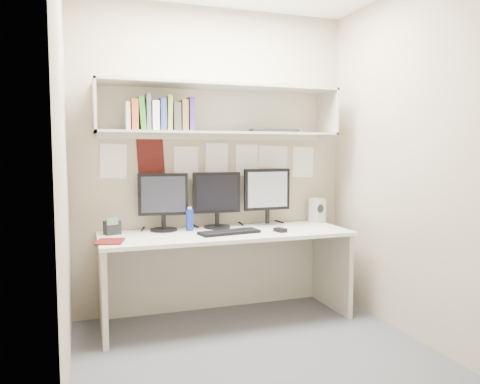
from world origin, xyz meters
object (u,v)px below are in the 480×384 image
object	(u,v)px
monitor_left	(163,200)
speaker	(317,210)
maroon_notebook	(110,241)
desk	(226,276)
keyboard	(229,232)
desk_phone	(112,227)
monitor_right	(267,195)
monitor_center	(217,198)

from	to	relation	value
monitor_left	speaker	world-z (taller)	monitor_left
speaker	maroon_notebook	bearing A→B (deg)	171.97
desk	monitor_left	distance (m)	0.81
monitor_left	maroon_notebook	size ratio (longest dim) A/B	2.10
keyboard	desk	bearing A→B (deg)	79.14
speaker	maroon_notebook	size ratio (longest dim) A/B	0.99
monitor_left	desk_phone	distance (m)	0.46
monitor_right	maroon_notebook	world-z (taller)	monitor_right
monitor_left	monitor_right	world-z (taller)	monitor_right
desk	keyboard	bearing A→B (deg)	-92.02
speaker	maroon_notebook	distance (m)	1.90
desk	monitor_center	world-z (taller)	monitor_center
keyboard	speaker	world-z (taller)	speaker
monitor_left	speaker	size ratio (longest dim) A/B	2.13
monitor_center	maroon_notebook	bearing A→B (deg)	-154.63
monitor_center	desk_phone	bearing A→B (deg)	-174.05
desk	speaker	xyz separation A→B (m)	(0.94, 0.22, 0.47)
monitor_left	maroon_notebook	world-z (taller)	monitor_left
monitor_right	speaker	distance (m)	0.52
monitor_center	speaker	xyz separation A→B (m)	(0.96, -0.00, -0.15)
monitor_left	maroon_notebook	xyz separation A→B (m)	(-0.45, -0.37, -0.25)
desk	monitor_right	bearing A→B (deg)	26.25
desk	monitor_center	bearing A→B (deg)	94.24
keyboard	monitor_center	bearing A→B (deg)	83.56
monitor_right	desk	bearing A→B (deg)	-155.87
keyboard	desk_phone	distance (m)	0.92
monitor_center	monitor_right	size ratio (longest dim) A/B	0.95
keyboard	monitor_left	bearing A→B (deg)	137.55
keyboard	maroon_notebook	world-z (taller)	keyboard
desk	monitor_right	size ratio (longest dim) A/B	4.02
desk	monitor_right	world-z (taller)	monitor_right
keyboard	speaker	size ratio (longest dim) A/B	2.17
keyboard	desk_phone	bearing A→B (deg)	154.15
monitor_left	monitor_right	size ratio (longest dim) A/B	0.95
desk	speaker	bearing A→B (deg)	13.03
maroon_notebook	monitor_left	bearing A→B (deg)	52.99
speaker	desk_phone	bearing A→B (deg)	162.09
monitor_center	maroon_notebook	xyz separation A→B (m)	(-0.90, -0.37, -0.25)
monitor_center	keyboard	xyz separation A→B (m)	(0.01, -0.31, -0.25)
monitor_right	speaker	xyz separation A→B (m)	(0.50, -0.00, -0.16)
monitor_right	maroon_notebook	distance (m)	1.43
monitor_center	monitor_right	bearing A→B (deg)	3.14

